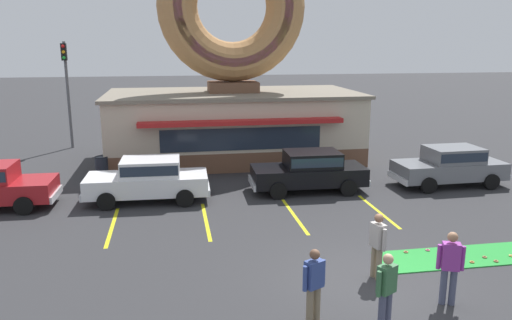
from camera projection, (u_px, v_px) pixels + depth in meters
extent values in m
plane|color=#2D2D30|center=(367.00, 282.00, 12.24)|extent=(160.00, 160.00, 0.00)
cube|color=brown|center=(234.00, 149.00, 25.32)|extent=(12.00, 6.00, 0.90)
cube|color=beige|center=(233.00, 118.00, 24.95)|extent=(12.00, 6.00, 2.30)
cube|color=slate|center=(233.00, 93.00, 24.67)|extent=(12.30, 6.30, 0.16)
cube|color=#B21E1E|center=(243.00, 122.00, 21.72)|extent=(9.00, 0.60, 0.20)
cube|color=#232D3D|center=(242.00, 139.00, 22.18)|extent=(7.20, 0.03, 1.00)
cube|color=brown|center=(233.00, 87.00, 24.60)|extent=(2.40, 1.80, 0.50)
torus|color=#B27F4C|center=(232.00, 6.00, 23.72)|extent=(7.10, 1.90, 7.10)
torus|color=#D8728C|center=(233.00, 6.00, 23.31)|extent=(6.25, 1.05, 6.24)
cube|color=green|center=(463.00, 257.00, 13.67)|extent=(4.77, 1.37, 0.03)
torus|color=#A5724C|center=(406.00, 252.00, 13.90)|extent=(0.13, 0.13, 0.04)
torus|color=#D8667F|center=(428.00, 250.00, 14.02)|extent=(0.13, 0.13, 0.04)
torus|color=#A5724C|center=(496.00, 261.00, 13.31)|extent=(0.13, 0.13, 0.04)
torus|color=#D17F47|center=(472.00, 262.00, 13.26)|extent=(0.13, 0.13, 0.04)
torus|color=#A5724C|center=(485.00, 257.00, 13.56)|extent=(0.13, 0.13, 0.04)
torus|color=#E5C666|center=(511.00, 256.00, 13.65)|extent=(0.13, 0.13, 0.04)
torus|color=brown|center=(461.00, 259.00, 13.47)|extent=(0.13, 0.13, 0.04)
sphere|color=white|center=(437.00, 254.00, 13.77)|extent=(0.04, 0.04, 0.04)
cube|color=black|center=(308.00, 175.00, 19.62)|extent=(4.44, 1.86, 0.68)
cube|color=black|center=(312.00, 159.00, 19.49)|extent=(2.14, 1.61, 0.60)
cube|color=#232D3D|center=(312.00, 158.00, 19.49)|extent=(2.05, 1.63, 0.36)
cube|color=silver|center=(252.00, 183.00, 19.36)|extent=(0.14, 1.67, 0.24)
cube|color=silver|center=(362.00, 179.00, 19.99)|extent=(0.14, 1.67, 0.24)
cylinder|color=black|center=(278.00, 191.00, 18.66)|extent=(0.65, 0.24, 0.64)
cylinder|color=black|center=(270.00, 179.00, 20.35)|extent=(0.65, 0.24, 0.64)
cylinder|color=black|center=(348.00, 188.00, 19.04)|extent=(0.65, 0.24, 0.64)
cylinder|color=black|center=(335.00, 176.00, 20.74)|extent=(0.65, 0.24, 0.64)
cube|color=slate|center=(449.00, 170.00, 20.42)|extent=(4.43, 1.84, 0.68)
cube|color=slate|center=(453.00, 154.00, 20.30)|extent=(2.13, 1.60, 0.60)
cube|color=#232D3D|center=(453.00, 154.00, 20.30)|extent=(2.05, 1.62, 0.36)
cube|color=silver|center=(398.00, 178.00, 20.07)|extent=(0.13, 1.67, 0.24)
cube|color=silver|center=(497.00, 173.00, 20.89)|extent=(0.13, 1.67, 0.24)
cylinder|color=black|center=(429.00, 185.00, 19.41)|extent=(0.64, 0.23, 0.64)
cylinder|color=black|center=(407.00, 174.00, 21.09)|extent=(0.64, 0.23, 0.64)
cylinder|color=black|center=(491.00, 182.00, 19.91)|extent=(0.64, 0.23, 0.64)
cylinder|color=black|center=(465.00, 171.00, 21.59)|extent=(0.64, 0.23, 0.64)
cube|color=silver|center=(56.00, 194.00, 17.93)|extent=(0.13, 1.67, 0.24)
cylinder|color=black|center=(38.00, 191.00, 18.67)|extent=(0.64, 0.23, 0.64)
cylinder|color=black|center=(24.00, 206.00, 16.98)|extent=(0.64, 0.23, 0.64)
cube|color=silver|center=(147.00, 184.00, 18.39)|extent=(4.45, 1.89, 0.68)
cube|color=silver|center=(151.00, 167.00, 18.27)|extent=(2.15, 1.62, 0.60)
cube|color=#232D3D|center=(151.00, 166.00, 18.26)|extent=(2.06, 1.64, 0.36)
cube|color=silver|center=(85.00, 192.00, 18.15)|extent=(0.15, 1.67, 0.24)
cube|color=silver|center=(208.00, 188.00, 18.75)|extent=(0.15, 1.67, 0.24)
cylinder|color=black|center=(106.00, 201.00, 17.44)|extent=(0.65, 0.24, 0.64)
cylinder|color=black|center=(113.00, 187.00, 19.13)|extent=(0.65, 0.24, 0.64)
cylinder|color=black|center=(185.00, 198.00, 17.81)|extent=(0.65, 0.24, 0.64)
cylinder|color=black|center=(185.00, 185.00, 19.50)|extent=(0.65, 0.24, 0.64)
cylinder|color=#474C66|center=(388.00, 309.00, 10.25)|extent=(0.15, 0.15, 0.81)
cylinder|color=#474C66|center=(382.00, 312.00, 10.13)|extent=(0.15, 0.15, 0.81)
cube|color=#386B42|center=(387.00, 279.00, 10.03)|extent=(0.45, 0.39, 0.59)
cylinder|color=#386B42|center=(394.00, 277.00, 10.19)|extent=(0.10, 0.10, 0.54)
cylinder|color=#386B42|center=(379.00, 284.00, 9.88)|extent=(0.10, 0.10, 0.54)
sphere|color=tan|center=(388.00, 259.00, 9.93)|extent=(0.22, 0.22, 0.22)
cylinder|color=#7F7056|center=(379.00, 264.00, 12.28)|extent=(0.15, 0.15, 0.83)
cylinder|color=#7F7056|center=(374.00, 261.00, 12.46)|extent=(0.15, 0.15, 0.83)
cube|color=gray|center=(378.00, 235.00, 12.20)|extent=(0.32, 0.42, 0.61)
cylinder|color=gray|center=(384.00, 240.00, 11.99)|extent=(0.10, 0.10, 0.56)
cylinder|color=gray|center=(372.00, 233.00, 12.43)|extent=(0.10, 0.10, 0.56)
sphere|color=brown|center=(379.00, 218.00, 12.10)|extent=(0.22, 0.22, 0.22)
cylinder|color=#474C66|center=(443.00, 286.00, 11.15)|extent=(0.15, 0.15, 0.84)
cylinder|color=#474C66|center=(453.00, 287.00, 11.12)|extent=(0.15, 0.15, 0.84)
cube|color=#8C3393|center=(451.00, 256.00, 10.97)|extent=(0.44, 0.36, 0.62)
cylinder|color=#8C3393|center=(439.00, 257.00, 11.02)|extent=(0.10, 0.10, 0.57)
cylinder|color=#8C3393|center=(463.00, 258.00, 10.93)|extent=(0.10, 0.10, 0.57)
sphere|color=#9E7051|center=(453.00, 237.00, 10.86)|extent=(0.23, 0.23, 0.23)
cylinder|color=#7F7056|center=(317.00, 303.00, 10.46)|extent=(0.15, 0.15, 0.81)
cylinder|color=#7F7056|center=(310.00, 306.00, 10.35)|extent=(0.15, 0.15, 0.81)
cube|color=#33478C|center=(314.00, 274.00, 10.24)|extent=(0.45, 0.38, 0.59)
cylinder|color=#33478C|center=(323.00, 272.00, 10.39)|extent=(0.10, 0.10, 0.54)
cylinder|color=#33478C|center=(305.00, 279.00, 10.11)|extent=(0.10, 0.10, 0.54)
sphere|color=brown|center=(315.00, 254.00, 10.14)|extent=(0.22, 0.22, 0.22)
cylinder|color=#232833|center=(102.00, 168.00, 21.48)|extent=(0.56, 0.56, 0.95)
torus|color=black|center=(101.00, 157.00, 21.38)|extent=(0.57, 0.57, 0.05)
cylinder|color=#595B60|center=(68.00, 96.00, 27.28)|extent=(0.16, 0.16, 5.80)
cube|color=black|center=(64.00, 52.00, 26.57)|extent=(0.28, 0.24, 0.90)
sphere|color=red|center=(63.00, 46.00, 26.39)|extent=(0.18, 0.18, 0.18)
sphere|color=orange|center=(63.00, 52.00, 26.45)|extent=(0.18, 0.18, 0.18)
sphere|color=green|center=(64.00, 58.00, 26.52)|extent=(0.18, 0.18, 0.18)
cube|color=yellow|center=(112.00, 226.00, 15.96)|extent=(0.12, 3.60, 0.01)
cube|color=yellow|center=(206.00, 221.00, 16.45)|extent=(0.12, 3.60, 0.01)
cube|color=yellow|center=(294.00, 216.00, 16.94)|extent=(0.12, 3.60, 0.01)
cube|color=yellow|center=(378.00, 211.00, 17.44)|extent=(0.12, 3.60, 0.01)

